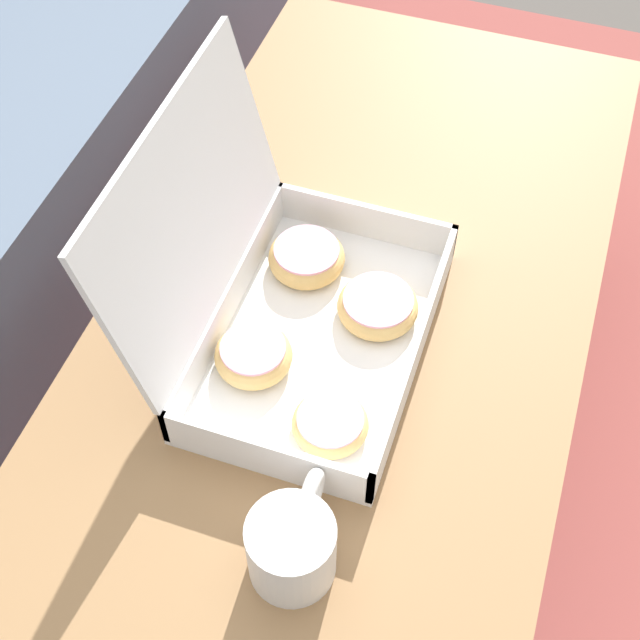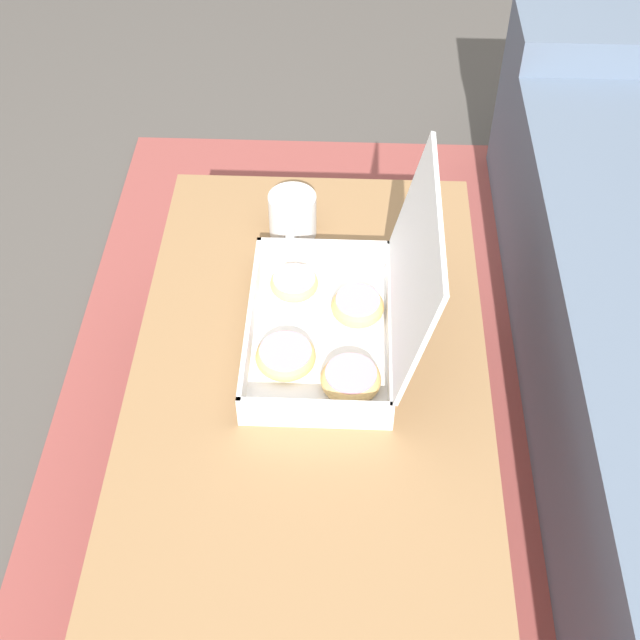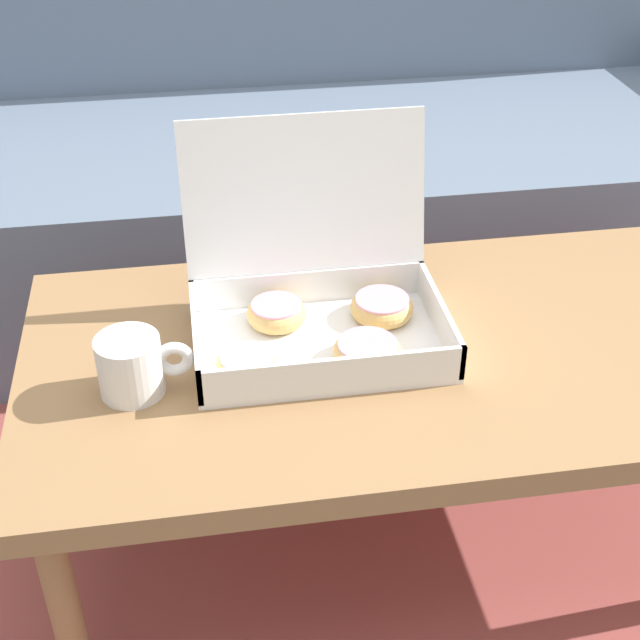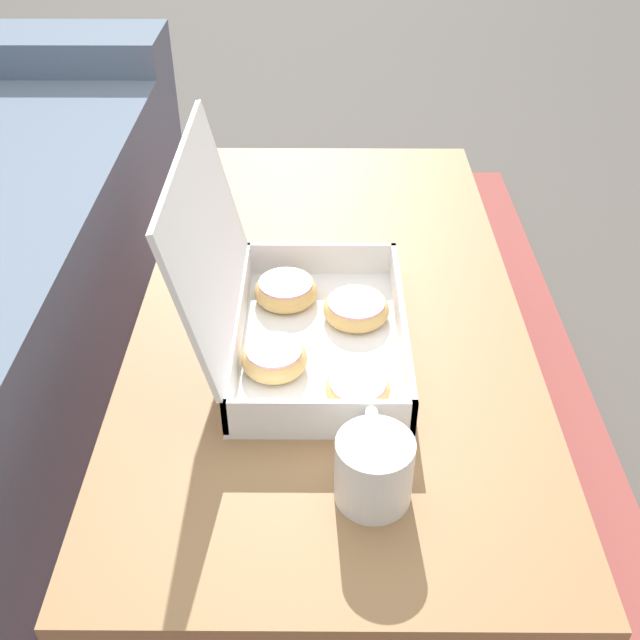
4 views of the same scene
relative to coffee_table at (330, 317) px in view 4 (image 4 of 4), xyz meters
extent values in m
plane|color=#514C47|center=(0.00, 0.10, -0.36)|extent=(12.00, 12.00, 0.00)
cube|color=#994742|center=(0.00, 0.40, -0.36)|extent=(2.52, 1.95, 0.01)
cube|color=slate|center=(1.08, 0.90, -0.11)|extent=(0.24, 0.89, 0.51)
cube|color=#997047|center=(0.00, 0.00, 0.02)|extent=(1.16, 0.61, 0.04)
cylinder|color=#997047|center=(0.52, -0.25, -0.18)|extent=(0.04, 0.04, 0.36)
cylinder|color=#997047|center=(0.52, 0.25, -0.18)|extent=(0.04, 0.04, 0.36)
cube|color=white|center=(-0.12, 0.02, 0.04)|extent=(0.38, 0.25, 0.01)
cube|color=white|center=(-0.12, -0.11, 0.07)|extent=(0.38, 0.01, 0.06)
cube|color=white|center=(-0.12, 0.14, 0.07)|extent=(0.38, 0.01, 0.06)
cube|color=white|center=(-0.31, 0.02, 0.07)|extent=(0.01, 0.25, 0.06)
cube|color=white|center=(0.06, 0.02, 0.07)|extent=(0.01, 0.25, 0.06)
cube|color=white|center=(-0.12, 0.17, 0.22)|extent=(0.38, 0.06, 0.25)
torus|color=#E0B266|center=(-0.24, -0.04, 0.06)|extent=(0.09, 0.09, 0.03)
cylinder|color=pink|center=(-0.24, -0.04, 0.07)|extent=(0.08, 0.08, 0.01)
torus|color=#E0B266|center=(-0.18, 0.08, 0.06)|extent=(0.10, 0.10, 0.03)
cylinder|color=pink|center=(-0.18, 0.08, 0.07)|extent=(0.08, 0.08, 0.02)
torus|color=#E0B266|center=(-0.06, -0.04, 0.06)|extent=(0.10, 0.10, 0.03)
cylinder|color=pink|center=(-0.06, -0.04, 0.07)|extent=(0.09, 0.09, 0.01)
torus|color=#E0B266|center=(-0.01, 0.07, 0.06)|extent=(0.10, 0.10, 0.03)
cylinder|color=pink|center=(-0.01, 0.07, 0.07)|extent=(0.09, 0.09, 0.02)
cylinder|color=white|center=(-0.41, -0.05, 0.08)|extent=(0.09, 0.09, 0.09)
torus|color=white|center=(-0.34, -0.05, 0.09)|extent=(0.06, 0.02, 0.06)
camera|label=1|loc=(-0.74, -0.19, 0.95)|focal=50.00mm
camera|label=2|loc=(0.92, 0.06, 1.20)|focal=50.00mm
camera|label=3|loc=(-0.30, -1.09, 0.84)|focal=50.00mm
camera|label=4|loc=(-1.00, 0.01, 0.75)|focal=42.00mm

